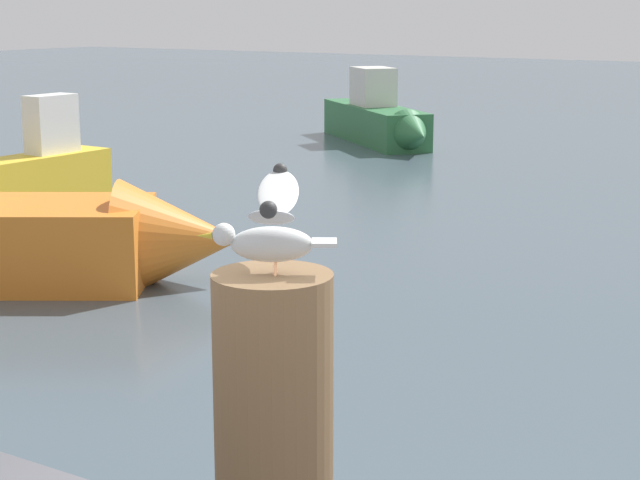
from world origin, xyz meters
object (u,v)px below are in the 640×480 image
object	(u,v)px
seagull	(270,227)
mooring_post	(274,441)
boat_green	(380,120)
boat_yellow	(27,176)

from	to	relation	value
seagull	mooring_post	bearing A→B (deg)	31.69
seagull	boat_green	bearing A→B (deg)	118.15
mooring_post	boat_yellow	distance (m)	14.42
seagull	boat_yellow	size ratio (longest dim) A/B	0.19
boat_yellow	boat_green	distance (m)	10.25
boat_yellow	seagull	bearing A→B (deg)	-39.54
seagull	boat_green	distance (m)	22.05
seagull	boat_yellow	xyz separation A→B (m)	(-11.07, 9.14, -2.03)
boat_green	boat_yellow	bearing A→B (deg)	-93.98
mooring_post	boat_green	world-z (taller)	mooring_post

